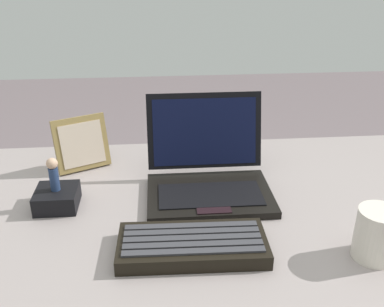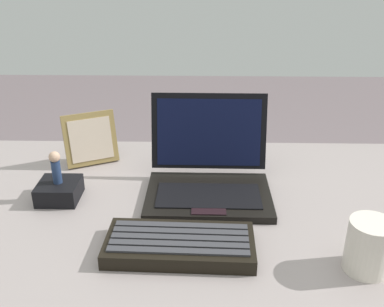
# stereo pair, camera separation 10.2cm
# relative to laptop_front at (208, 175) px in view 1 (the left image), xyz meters

# --- Properties ---
(desk) EXTENTS (1.45, 0.73, 0.76)m
(desk) POSITION_rel_laptop_front_xyz_m (0.06, -0.06, -0.14)
(desk) COLOR gray
(desk) RESTS_ON ground
(laptop_front) EXTENTS (0.30, 0.26, 0.22)m
(laptop_front) POSITION_rel_laptop_front_xyz_m (0.00, 0.00, 0.00)
(laptop_front) COLOR black
(laptop_front) RESTS_ON desk
(external_keyboard) EXTENTS (0.30, 0.14, 0.03)m
(external_keyboard) POSITION_rel_laptop_front_xyz_m (-0.06, -0.24, -0.03)
(external_keyboard) COLOR black
(external_keyboard) RESTS_ON desk
(photo_frame) EXTENTS (0.15, 0.10, 0.14)m
(photo_frame) POSITION_rel_laptop_front_xyz_m (-0.32, 0.15, 0.03)
(photo_frame) COLOR olive
(photo_frame) RESTS_ON desk
(figurine_stand) EXTENTS (0.10, 0.10, 0.04)m
(figurine_stand) POSITION_rel_laptop_front_xyz_m (-0.35, -0.04, -0.02)
(figurine_stand) COLOR black
(figurine_stand) RESTS_ON desk
(figurine) EXTENTS (0.03, 0.03, 0.08)m
(figurine) POSITION_rel_laptop_front_xyz_m (-0.35, -0.04, 0.04)
(figurine) COLOR navy
(figurine) RESTS_ON figurine_stand
(coffee_mug) EXTENTS (0.13, 0.08, 0.10)m
(coffee_mug) POSITION_rel_laptop_front_xyz_m (0.29, -0.28, 0.01)
(coffee_mug) COLOR silver
(coffee_mug) RESTS_ON desk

